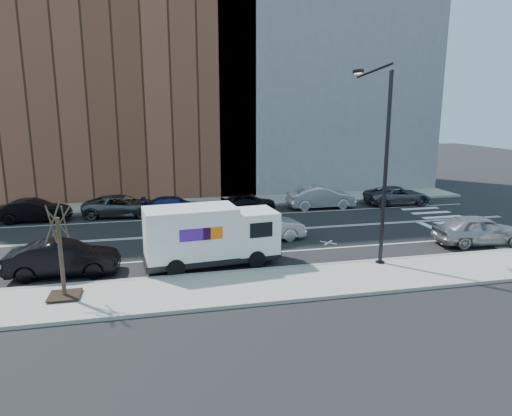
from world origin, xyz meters
name	(u,v)px	position (x,y,z in m)	size (l,w,h in m)	color
ground	(214,234)	(0.00, 0.00, 0.00)	(120.00, 120.00, 0.00)	black
sidewalk_near	(242,287)	(0.00, -8.80, 0.07)	(44.00, 3.60, 0.15)	gray
sidewalk_far	(199,203)	(0.00, 8.80, 0.07)	(44.00, 3.60, 0.15)	gray
curb_near	(235,272)	(0.00, -7.00, 0.08)	(44.00, 0.25, 0.17)	gray
curb_far	(202,208)	(0.00, 7.00, 0.08)	(44.00, 0.25, 0.17)	gray
crosswalk	(449,219)	(16.00, 0.00, 0.00)	(3.00, 14.00, 0.01)	white
road_markings	(214,234)	(0.00, 0.00, 0.00)	(40.00, 8.60, 0.01)	white
bldg_brick	(92,64)	(-8.00, 15.60, 11.00)	(26.00, 10.00, 22.00)	brown
bldg_concrete	(318,46)	(12.00, 15.60, 13.00)	(20.00, 10.00, 26.00)	slate
streetlight	(381,159)	(7.00, -6.91, 5.08)	(0.44, 4.02, 9.34)	black
street_tree	(62,265)	(-7.00, -8.40, 1.45)	(1.20, 1.20, 3.75)	black
fedex_van	(210,235)	(-0.91, -5.60, 1.52)	(6.53, 2.78, 2.90)	black
far_parked_b	(34,211)	(-11.20, 5.61, 0.74)	(1.58, 4.52, 1.49)	black
far_parked_c	(122,206)	(-5.60, 5.91, 0.73)	(2.43, 5.28, 1.47)	#46494D
far_parked_d	(175,206)	(-2.03, 5.35, 0.66)	(1.86, 4.57, 1.33)	navy
far_parked_e	(248,202)	(3.24, 5.59, 0.69)	(1.63, 4.05, 1.38)	black
far_parked_f	(321,197)	(8.80, 5.35, 0.83)	(1.76, 5.05, 1.66)	silver
far_parked_g	(397,195)	(15.11, 5.31, 0.71)	(2.35, 5.10, 1.42)	#484A4F
driving_sedan	(262,227)	(2.45, -2.06, 0.81)	(1.71, 4.89, 1.61)	silver
near_parked_rear_a	(63,259)	(-7.50, -5.46, 0.79)	(1.67, 4.80, 1.58)	black
near_parked_front	(479,230)	(13.93, -5.43, 0.84)	(1.98, 4.92, 1.67)	#A4A3A8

